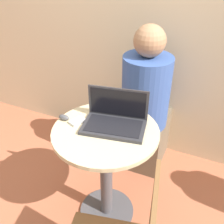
{
  "coord_description": "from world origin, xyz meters",
  "views": [
    {
      "loc": [
        0.54,
        -1.09,
        1.65
      ],
      "look_at": [
        0.02,
        0.05,
        0.84
      ],
      "focal_mm": 42.0,
      "sensor_mm": 36.0,
      "label": 1
    }
  ],
  "objects": [
    {
      "name": "person_seated",
      "position": [
        0.06,
        0.63,
        0.51
      ],
      "size": [
        0.36,
        0.56,
        1.22
      ],
      "color": "brown",
      "rests_on": "ground_plane"
    },
    {
      "name": "computer_mouse",
      "position": [
        -0.28,
        -0.01,
        0.76
      ],
      "size": [
        0.07,
        0.04,
        0.03
      ],
      "color": "#4C4C51",
      "rests_on": "round_table"
    },
    {
      "name": "laptop",
      "position": [
        0.03,
        0.07,
        0.78
      ],
      "size": [
        0.4,
        0.28,
        0.21
      ],
      "color": "#2D2D33",
      "rests_on": "round_table"
    },
    {
      "name": "back_wall",
      "position": [
        0.0,
        0.89,
        1.3
      ],
      "size": [
        7.0,
        0.05,
        2.6
      ],
      "color": "beige",
      "rests_on": "ground_plane"
    },
    {
      "name": "cell_phone",
      "position": [
        -0.19,
        -0.0,
        0.75
      ],
      "size": [
        0.09,
        0.11,
        0.02
      ],
      "color": "silver",
      "rests_on": "round_table"
    },
    {
      "name": "round_table",
      "position": [
        0.0,
        0.0,
        0.51
      ],
      "size": [
        0.63,
        0.63,
        0.74
      ],
      "color": "#4C4C51",
      "rests_on": "ground_plane"
    },
    {
      "name": "ground_plane",
      "position": [
        0.0,
        0.0,
        0.0
      ],
      "size": [
        12.0,
        12.0,
        0.0
      ],
      "primitive_type": "plane",
      "color": "#B26042"
    }
  ]
}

